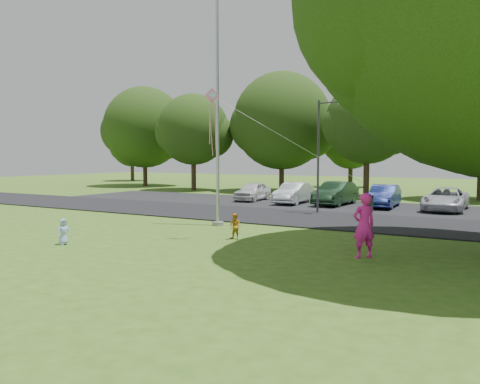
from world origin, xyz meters
The scene contains 13 objects.
ground centered at (0.00, 0.00, 0.00)m, with size 120.00×120.00×0.00m, color #396119.
park_road centered at (0.00, 9.00, 0.03)m, with size 60.00×6.00×0.06m, color black.
parking_strip centered at (0.00, 15.50, 0.03)m, with size 42.00×7.00×0.06m, color black.
flagpole centered at (-3.50, 5.00, 4.17)m, with size 0.50×0.50×10.00m.
street_lamp centered at (-0.95, 11.25, 3.59)m, with size 1.67×0.48×5.97m.
trash_can centered at (1.07, 13.00, 0.47)m, with size 0.59×0.59×0.93m.
tree_row centered at (1.59, 24.23, 5.71)m, with size 64.35×11.94×10.88m.
horizon_trees centered at (4.06, 33.88, 4.30)m, with size 77.46×7.20×7.02m.
parked_cars centered at (0.63, 15.56, 0.72)m, with size 16.96×4.72×1.43m.
woman centered at (3.83, 1.48, 0.97)m, with size 0.71×0.47×1.95m, color #FF21A4.
child_yellow centered at (-1.07, 2.31, 0.48)m, with size 0.46×0.36×0.96m, color orange.
child_blue centered at (-5.67, -1.48, 0.45)m, with size 0.44×0.29×0.90m, color #9DB9F1.
kite centered at (-1.60, 1.84, 4.67)m, with size 5.83×0.63×3.25m.
Camera 1 is at (7.38, -12.31, 2.99)m, focal length 35.00 mm.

